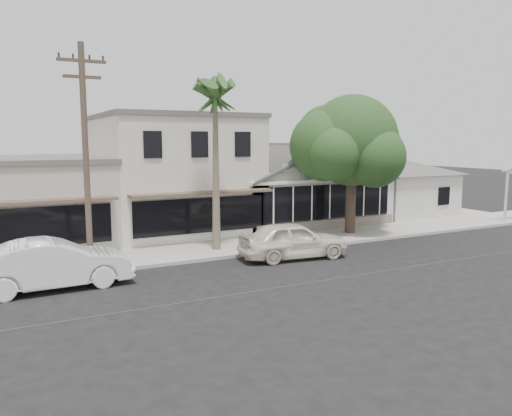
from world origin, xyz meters
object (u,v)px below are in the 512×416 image
utility_pole (86,154)px  shade_tree (349,143)px  car_0 (293,240)px  car_1 (53,264)px

utility_pole → shade_tree: size_ratio=1.15×
shade_tree → utility_pole: bearing=-172.2°
utility_pole → car_0: utility_pole is taller
utility_pole → car_0: (8.56, -1.54, -3.95)m
car_1 → shade_tree: size_ratio=0.70×
utility_pole → shade_tree: 14.42m
car_0 → shade_tree: (5.72, 3.48, 4.29)m
utility_pole → shade_tree: bearing=7.8°
utility_pole → car_1: 4.45m
utility_pole → car_1: size_ratio=1.65×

